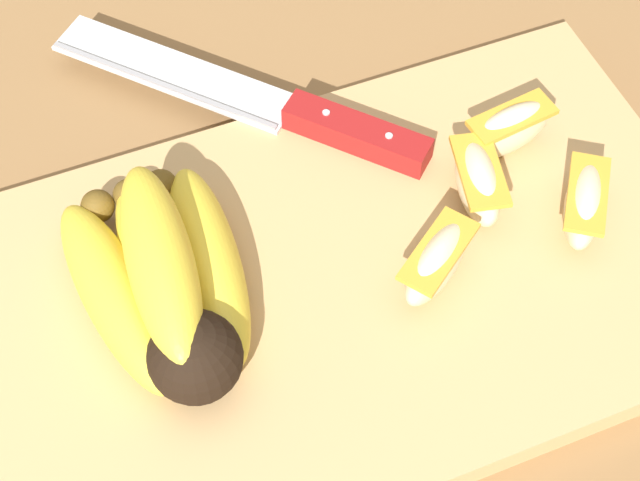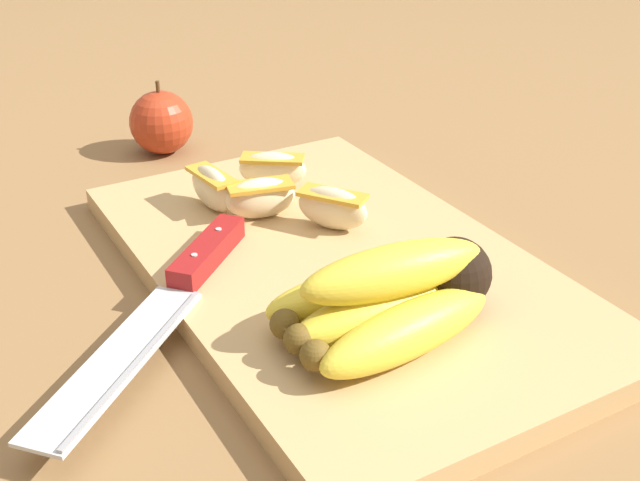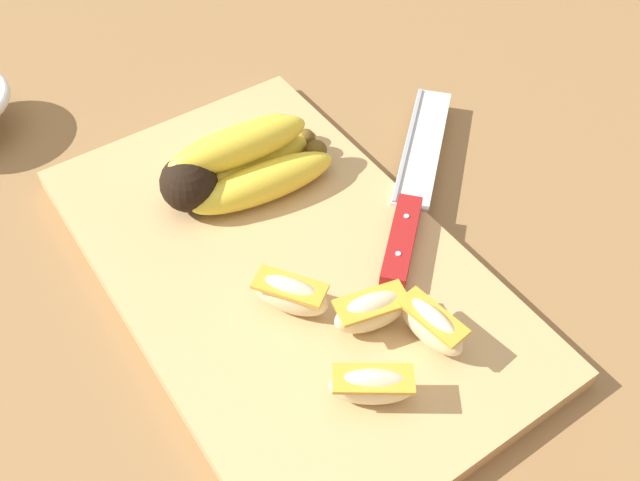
{
  "view_description": "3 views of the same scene",
  "coord_description": "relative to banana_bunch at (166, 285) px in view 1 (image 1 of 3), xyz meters",
  "views": [
    {
      "loc": [
        0.14,
        0.28,
        0.55
      ],
      "look_at": [
        0.01,
        -0.03,
        0.05
      ],
      "focal_mm": 57.49,
      "sensor_mm": 36.0,
      "label": 1
    },
    {
      "loc": [
        0.49,
        -0.31,
        0.35
      ],
      "look_at": [
        0.0,
        -0.03,
        0.04
      ],
      "focal_mm": 45.59,
      "sensor_mm": 36.0,
      "label": 2
    },
    {
      "loc": [
        -0.34,
        0.18,
        0.49
      ],
      "look_at": [
        -0.02,
        -0.04,
        0.05
      ],
      "focal_mm": 39.41,
      "sensor_mm": 36.0,
      "label": 3
    }
  ],
  "objects": [
    {
      "name": "apple_wedge_extra",
      "position": [
        -0.2,
        -0.0,
        -0.01
      ],
      "size": [
        0.04,
        0.07,
        0.04
      ],
      "color": "beige",
      "rests_on": "cutting_board"
    },
    {
      "name": "cutting_board",
      "position": [
        -0.11,
        0.02,
        -0.04
      ],
      "size": [
        0.46,
        0.28,
        0.02
      ],
      "primitive_type": "cube",
      "color": "tan",
      "rests_on": "ground_plane"
    },
    {
      "name": "chefs_knife",
      "position": [
        -0.12,
        -0.11,
        -0.02
      ],
      "size": [
        0.21,
        0.23,
        0.02
      ],
      "color": "silver",
      "rests_on": "cutting_board"
    },
    {
      "name": "apple_wedge_middle",
      "position": [
        -0.24,
        -0.03,
        -0.0
      ],
      "size": [
        0.06,
        0.03,
        0.04
      ],
      "color": "beige",
      "rests_on": "cutting_board"
    },
    {
      "name": "banana_bunch",
      "position": [
        0.0,
        0.0,
        0.0
      ],
      "size": [
        0.11,
        0.16,
        0.07
      ],
      "color": "black",
      "rests_on": "cutting_board"
    },
    {
      "name": "apple_wedge_near",
      "position": [
        -0.26,
        0.03,
        -0.01
      ],
      "size": [
        0.06,
        0.07,
        0.04
      ],
      "color": "beige",
      "rests_on": "cutting_board"
    },
    {
      "name": "apple_wedge_far",
      "position": [
        -0.15,
        0.04,
        -0.01
      ],
      "size": [
        0.07,
        0.06,
        0.04
      ],
      "color": "beige",
      "rests_on": "cutting_board"
    },
    {
      "name": "ground_plane",
      "position": [
        -0.11,
        0.04,
        -0.05
      ],
      "size": [
        6.0,
        6.0,
        0.0
      ],
      "primitive_type": "plane",
      "color": "olive"
    }
  ]
}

